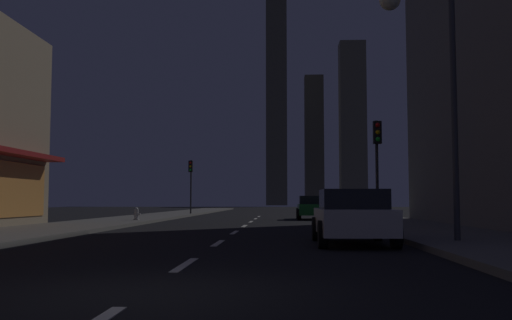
% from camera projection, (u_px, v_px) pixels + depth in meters
% --- Properties ---
extents(ground_plane, '(78.00, 136.00, 0.10)m').
position_uv_depth(ground_plane, '(257.00, 218.00, 38.89)').
color(ground_plane, black).
extents(sidewalk_right, '(4.00, 76.00, 0.15)m').
position_uv_depth(sidewalk_right, '(360.00, 217.00, 38.56)').
color(sidewalk_right, '#605E59').
rests_on(sidewalk_right, ground).
extents(sidewalk_left, '(4.00, 76.00, 0.15)m').
position_uv_depth(sidewalk_left, '(156.00, 216.00, 39.23)').
color(sidewalk_left, '#605E59').
rests_on(sidewalk_left, ground).
extents(lane_marking_center, '(0.16, 38.60, 0.01)m').
position_uv_depth(lane_marking_center, '(240.00, 229.00, 23.15)').
color(lane_marking_center, silver).
rests_on(lane_marking_center, ground).
extents(skyscraper_distant_tall, '(5.29, 6.80, 58.92)m').
position_uv_depth(skyscraper_distant_tall, '(277.00, 91.00, 146.15)').
color(skyscraper_distant_tall, '#544F3F').
rests_on(skyscraper_distant_tall, ground).
extents(skyscraper_distant_mid, '(5.20, 5.48, 35.95)m').
position_uv_depth(skyscraper_distant_mid, '(314.00, 140.00, 158.04)').
color(skyscraper_distant_mid, '#514D3D').
rests_on(skyscraper_distant_mid, ground).
extents(skyscraper_distant_short, '(6.97, 5.89, 44.33)m').
position_uv_depth(skyscraper_distant_short, '(353.00, 123.00, 153.80)').
color(skyscraper_distant_short, '#5E5946').
rests_on(skyscraper_distant_short, ground).
extents(skyscraper_distant_slender, '(5.53, 8.59, 61.54)m').
position_uv_depth(skyscraper_distant_slender, '(430.00, 91.00, 152.89)').
color(skyscraper_distant_slender, '#333126').
rests_on(skyscraper_distant_slender, ground).
extents(car_parked_near, '(1.98, 4.24, 1.45)m').
position_uv_depth(car_parked_near, '(352.00, 216.00, 15.04)').
color(car_parked_near, silver).
rests_on(car_parked_near, ground).
extents(car_parked_far, '(1.98, 4.24, 1.45)m').
position_uv_depth(car_parked_far, '(313.00, 207.00, 35.05)').
color(car_parked_far, '#1E722D').
rests_on(car_parked_far, ground).
extents(fire_hydrant_far_left, '(0.42, 0.30, 0.65)m').
position_uv_depth(fire_hydrant_far_left, '(136.00, 214.00, 29.61)').
color(fire_hydrant_far_left, '#B2B2B2').
rests_on(fire_hydrant_far_left, sidewalk_left).
extents(traffic_light_near_right, '(0.32, 0.48, 4.20)m').
position_uv_depth(traffic_light_near_right, '(377.00, 149.00, 22.45)').
color(traffic_light_near_right, '#2D2D2D').
rests_on(traffic_light_near_right, sidewalk_right).
extents(traffic_light_far_left, '(0.32, 0.48, 4.20)m').
position_uv_depth(traffic_light_far_left, '(191.00, 175.00, 44.62)').
color(traffic_light_far_left, '#2D2D2D').
rests_on(traffic_light_far_left, sidewalk_left).
extents(street_lamp_right, '(1.96, 0.56, 6.58)m').
position_uv_depth(street_lamp_right, '(421.00, 51.00, 14.82)').
color(street_lamp_right, '#38383D').
rests_on(street_lamp_right, sidewalk_right).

